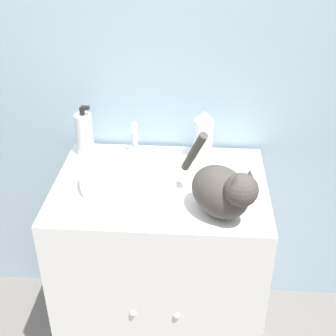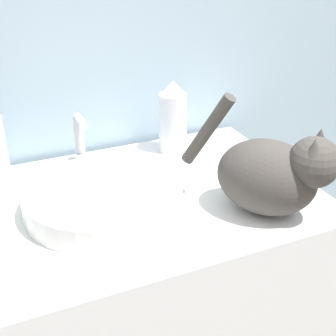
{
  "view_description": "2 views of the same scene",
  "coord_description": "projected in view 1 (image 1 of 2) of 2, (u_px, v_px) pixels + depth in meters",
  "views": [
    {
      "loc": [
        0.13,
        -1.13,
        1.73
      ],
      "look_at": [
        0.03,
        0.23,
        0.91
      ],
      "focal_mm": 50.0,
      "sensor_mm": 36.0,
      "label": 1
    },
    {
      "loc": [
        -0.34,
        -0.59,
        1.37
      ],
      "look_at": [
        0.03,
        0.25,
        0.89
      ],
      "focal_mm": 50.0,
      "sensor_mm": 36.0,
      "label": 2
    }
  ],
  "objects": [
    {
      "name": "sink_basin",
      "position": [
        128.0,
        178.0,
        1.67
      ],
      "size": [
        0.35,
        0.35,
        0.06
      ],
      "color": "silver",
      "rests_on": "vanity_cabinet"
    },
    {
      "name": "wall_back",
      "position": [
        167.0,
        37.0,
        1.75
      ],
      "size": [
        6.0,
        0.05,
        2.5
      ],
      "color": "#9EB7C6",
      "rests_on": "ground_plane"
    },
    {
      "name": "cat",
      "position": [
        223.0,
        190.0,
        1.48
      ],
      "size": [
        0.27,
        0.31,
        0.25
      ],
      "rotation": [
        0.0,
        0.0,
        -0.88
      ],
      "color": "#47423D",
      "rests_on": "vanity_cabinet"
    },
    {
      "name": "soap_bottle",
      "position": [
        84.0,
        134.0,
        1.84
      ],
      "size": [
        0.07,
        0.07,
        0.21
      ],
      "color": "silver",
      "rests_on": "vanity_cabinet"
    },
    {
      "name": "vanity_cabinet",
      "position": [
        161.0,
        267.0,
        1.9
      ],
      "size": [
        0.77,
        0.58,
        0.81
      ],
      "color": "white",
      "rests_on": "ground_plane"
    },
    {
      "name": "spray_bottle",
      "position": [
        203.0,
        136.0,
        1.8
      ],
      "size": [
        0.08,
        0.08,
        0.2
      ],
      "color": "silver",
      "rests_on": "vanity_cabinet"
    },
    {
      "name": "faucet",
      "position": [
        135.0,
        145.0,
        1.81
      ],
      "size": [
        0.2,
        0.08,
        0.16
      ],
      "color": "silver",
      "rests_on": "vanity_cabinet"
    }
  ]
}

